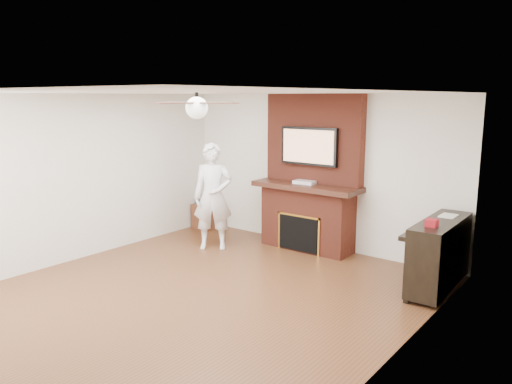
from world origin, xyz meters
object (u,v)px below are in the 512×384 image
Objects in this scene: fireplace at (310,188)px; piano at (439,253)px; person at (213,196)px; side_table at (208,215)px.

fireplace is 1.77× the size of piano.
fireplace is 1.45× the size of person.
side_table is 0.38× the size of piano.
piano is (3.50, 0.42, -0.37)m from person.
person is (-1.23, -0.97, -0.13)m from fireplace.
fireplace is at bearing 165.17° from piano.
side_table is at bearing -178.25° from fireplace.
person is 3.55m from piano.
person is at bearing -174.43° from piano.
piano is (2.28, -0.55, -0.50)m from fireplace.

